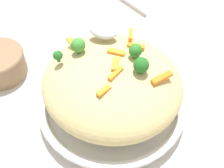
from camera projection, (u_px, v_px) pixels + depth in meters
ground_plane at (112, 109)px, 0.55m from camera, size 2.40×2.40×0.00m
serving_bowl at (112, 103)px, 0.54m from camera, size 0.29×0.29×0.04m
pasta_mound at (112, 83)px, 0.49m from camera, size 0.26×0.25×0.10m
carrot_piece_0 at (116, 64)px, 0.45m from camera, size 0.02×0.03×0.01m
carrot_piece_1 at (136, 47)px, 0.49m from camera, size 0.03×0.02×0.01m
carrot_piece_2 at (162, 78)px, 0.44m from camera, size 0.03×0.04×0.01m
carrot_piece_3 at (104, 91)px, 0.42m from camera, size 0.01×0.03×0.01m
carrot_piece_4 at (116, 74)px, 0.44m from camera, size 0.01×0.03×0.01m
carrot_piece_5 at (116, 52)px, 0.47m from camera, size 0.03×0.02×0.01m
carrot_piece_6 at (72, 42)px, 0.50m from camera, size 0.03×0.02×0.01m
carrot_piece_7 at (131, 35)px, 0.51m from camera, size 0.02×0.03×0.01m
broccoli_floret_0 at (58, 56)px, 0.46m from camera, size 0.02×0.02×0.02m
broccoli_floret_1 at (78, 45)px, 0.47m from camera, size 0.03×0.03×0.03m
broccoli_floret_2 at (135, 51)px, 0.46m from camera, size 0.02×0.02×0.03m
broccoli_floret_3 at (141, 65)px, 0.44m from camera, size 0.03×0.03×0.03m
serving_spoon at (107, 17)px, 0.50m from camera, size 0.14×0.11×0.09m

